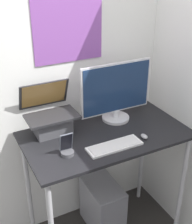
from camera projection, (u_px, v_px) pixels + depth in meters
wall_back at (81, 68)px, 2.22m from camera, size 6.00×0.06×2.60m
desk at (106, 149)px, 2.13m from camera, size 1.10×0.60×0.96m
laptop at (51, 119)px, 2.05m from camera, size 0.34×0.29×0.33m
monitor at (116, 94)px, 2.17m from camera, size 0.54×0.20×0.42m
keyboard at (114, 146)px, 1.93m from camera, size 0.35×0.12×0.02m
mouse at (144, 136)px, 2.02m from camera, size 0.04×0.06×0.03m
cell_phone at (67, 149)px, 1.84m from camera, size 0.08×0.08×0.14m
computer_tower at (102, 205)px, 2.52m from camera, size 0.24×0.38×0.42m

